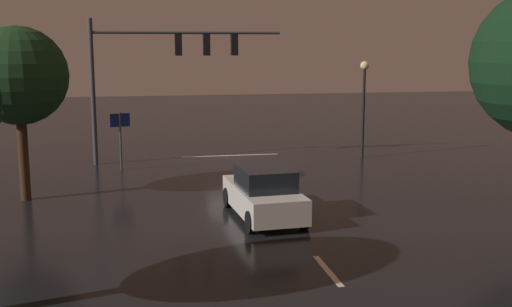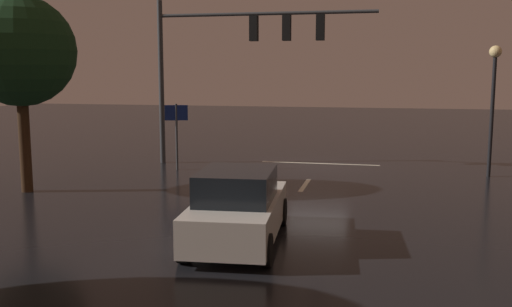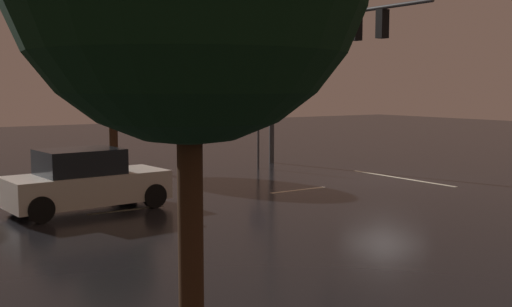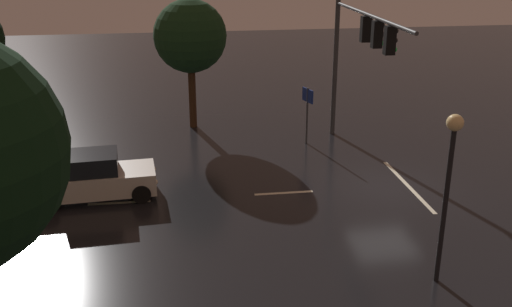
{
  "view_description": "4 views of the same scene",
  "coord_description": "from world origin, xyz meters",
  "px_view_note": "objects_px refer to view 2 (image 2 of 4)",
  "views": [
    {
      "loc": [
        4.55,
        30.36,
        5.59
      ],
      "look_at": [
        -0.0,
        6.26,
        1.32
      ],
      "focal_mm": 43.9,
      "sensor_mm": 36.0,
      "label": 1
    },
    {
      "loc": [
        -2.51,
        23.16,
        3.86
      ],
      "look_at": [
        1.14,
        6.59,
        1.43
      ],
      "focal_mm": 40.13,
      "sensor_mm": 36.0,
      "label": 2
    },
    {
      "loc": [
        -15.93,
        16.47,
        3.36
      ],
      "look_at": [
        0.61,
        5.27,
        1.23
      ],
      "focal_mm": 43.65,
      "sensor_mm": 36.0,
      "label": 3
    },
    {
      "loc": [
        -19.75,
        7.9,
        8.99
      ],
      "look_at": [
        -0.44,
        5.11,
        1.79
      ],
      "focal_mm": 41.48,
      "sensor_mm": 36.0,
      "label": 4
    }
  ],
  "objects_px": {
    "street_lamp_left_kerb": "(494,85)",
    "tree_right_near": "(20,52)",
    "car_approaching": "(238,208)",
    "route_sign": "(176,122)",
    "traffic_signal_assembly": "(236,46)"
  },
  "relations": [
    {
      "from": "car_approaching",
      "to": "tree_right_near",
      "type": "distance_m",
      "value": 9.71
    },
    {
      "from": "car_approaching",
      "to": "tree_right_near",
      "type": "bearing_deg",
      "value": -26.04
    },
    {
      "from": "car_approaching",
      "to": "street_lamp_left_kerb",
      "type": "distance_m",
      "value": 12.49
    },
    {
      "from": "traffic_signal_assembly",
      "to": "tree_right_near",
      "type": "distance_m",
      "value": 8.51
    },
    {
      "from": "route_sign",
      "to": "tree_right_near",
      "type": "bearing_deg",
      "value": 56.75
    },
    {
      "from": "traffic_signal_assembly",
      "to": "street_lamp_left_kerb",
      "type": "height_order",
      "value": "traffic_signal_assembly"
    },
    {
      "from": "car_approaching",
      "to": "tree_right_near",
      "type": "height_order",
      "value": "tree_right_near"
    },
    {
      "from": "car_approaching",
      "to": "route_sign",
      "type": "distance_m",
      "value": 10.22
    },
    {
      "from": "street_lamp_left_kerb",
      "to": "route_sign",
      "type": "distance_m",
      "value": 11.96
    },
    {
      "from": "route_sign",
      "to": "tree_right_near",
      "type": "distance_m",
      "value": 6.56
    },
    {
      "from": "street_lamp_left_kerb",
      "to": "route_sign",
      "type": "bearing_deg",
      "value": 4.83
    },
    {
      "from": "car_approaching",
      "to": "traffic_signal_assembly",
      "type": "bearing_deg",
      "value": -75.5
    },
    {
      "from": "street_lamp_left_kerb",
      "to": "tree_right_near",
      "type": "xyz_separation_m",
      "value": [
        15.13,
        6.03,
        1.1
      ]
    },
    {
      "from": "street_lamp_left_kerb",
      "to": "route_sign",
      "type": "relative_size",
      "value": 1.83
    },
    {
      "from": "tree_right_near",
      "to": "street_lamp_left_kerb",
      "type": "bearing_deg",
      "value": -158.26
    }
  ]
}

